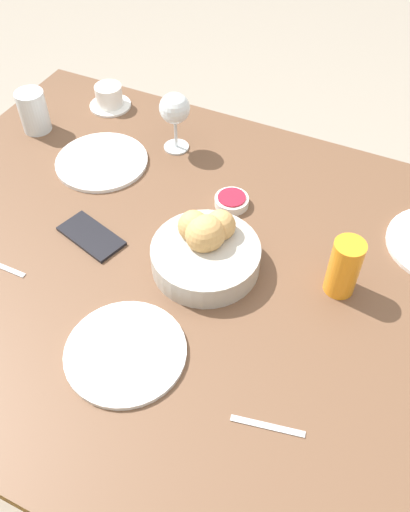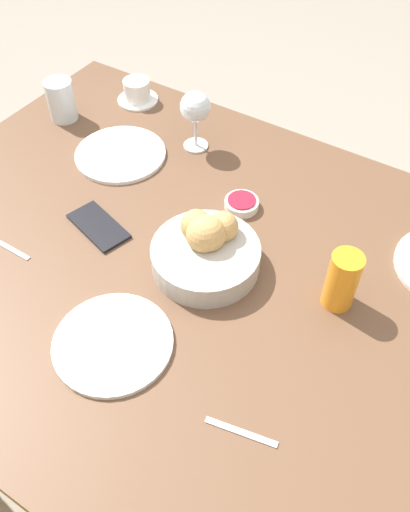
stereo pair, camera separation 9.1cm
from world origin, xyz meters
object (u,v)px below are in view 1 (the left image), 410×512
Objects in this scene: plate_near_right at (102,162)px; water_tumbler at (33,111)px; wine_glass at (175,110)px; spoon_coffee at (268,426)px; cell_phone at (91,236)px; juice_glass at (344,267)px; jam_bowl_berry at (232,201)px; coffee_cup at (109,97)px; plate_far_center at (126,352)px; bread_basket at (205,248)px.

water_tumbler is (0.23, -0.05, 0.05)m from plate_near_right.
wine_glass is 1.25× the size of spoon_coffee.
wine_glass reaches higher than plate_near_right.
cell_phone is at bearing 141.69° from water_tumbler.
wine_glass reaches higher than juice_glass.
cell_phone reaches higher than spoon_coffee.
jam_bowl_berry is at bearing 175.17° from water_tumbler.
wine_glass is at bearing -27.96° from juice_glass.
coffee_cup is 0.70× the size of cell_phone.
jam_bowl_berry is 0.63× the size of spoon_coffee.
coffee_cup is at bearing -56.10° from plate_far_center.
plate_far_center is 0.31m from cell_phone.
bread_basket is 0.42m from plate_near_right.
juice_glass is 0.54m from cell_phone.
coffee_cup is (0.25, -0.09, -0.08)m from wine_glass.
bread_basket is at bearing 140.01° from coffee_cup.
coffee_cup is at bearing -39.99° from bread_basket.
jam_bowl_berry is (0.29, -0.13, -0.05)m from juice_glass.
wine_glass is (0.51, -0.27, 0.05)m from juice_glass.
wine_glass reaches higher than water_tumbler.
coffee_cup reaches higher than plate_far_center.
cell_phone is at bearing 117.34° from plate_near_right.
jam_bowl_berry is 0.33m from cell_phone.
plate_near_right is 0.24m from water_tumbler.
water_tumbler is 0.21m from coffee_cup.
wine_glass is 0.27m from jam_bowl_berry.
plate_near_right is 0.66m from juice_glass.
wine_glass reaches higher than cell_phone.
juice_glass reaches higher than cell_phone.
juice_glass reaches higher than water_tumbler.
water_tumbler is at bearing -4.83° from jam_bowl_berry.
plate_far_center is 0.45m from juice_glass.
water_tumbler is at bearing -41.12° from plate_far_center.
coffee_cup is (0.49, -0.41, -0.02)m from bread_basket.
cell_phone is at bearing -25.47° from spoon_coffee.
plate_far_center is at bearing 82.00° from bread_basket.
bread_basket is 0.38m from spoon_coffee.
plate_far_center is (-0.34, 0.45, 0.00)m from plate_near_right.
plate_near_right is 1.47× the size of wine_glass.
plate_near_right is 1.02× the size of plate_far_center.
water_tumbler is (0.88, -0.18, -0.01)m from juice_glass.
bread_basket is 2.05× the size of water_tumbler.
juice_glass is 0.79× the size of cell_phone.
jam_bowl_berry reaches higher than plate_near_right.
cell_phone is (-0.12, 0.23, -0.00)m from plate_near_right.
spoon_coffee is at bearing 119.86° from jam_bowl_berry.
bread_basket is 0.19m from jam_bowl_berry.
bread_basket is at bearing -170.72° from cell_phone.
plate_far_center is 2.04× the size of water_tumbler.
bread_basket is 0.28m from juice_glass.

